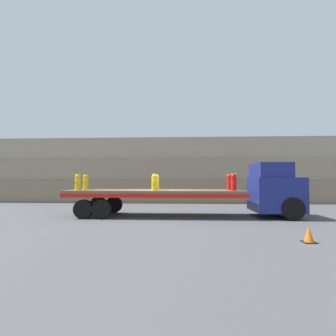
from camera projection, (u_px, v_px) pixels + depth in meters
The scene contains 14 objects.
ground_plane at pixel (155, 216), 13.69m from camera, with size 120.00×120.00×0.00m, color #474749.
rock_cliff at pixel (166, 170), 22.62m from camera, with size 60.00×3.30×5.36m.
truck_cab at pixel (276, 190), 13.42m from camera, with size 2.28×2.60×2.74m.
flatbed_trailer at pixel (142, 195), 13.77m from camera, with size 9.10×2.59×1.36m.
fire_hydrant_yellow_near_0 at pixel (78, 182), 13.42m from camera, with size 0.35×0.54×0.83m.
fire_hydrant_yellow_far_0 at pixel (86, 182), 14.52m from camera, with size 0.35×0.54×0.83m.
fire_hydrant_yellow_near_1 at pixel (154, 182), 13.21m from camera, with size 0.35×0.54×0.83m.
fire_hydrant_yellow_far_1 at pixel (156, 182), 14.31m from camera, with size 0.35×0.54×0.83m.
fire_hydrant_red_near_2 at pixel (233, 182), 13.00m from camera, with size 0.35×0.54×0.83m.
fire_hydrant_red_far_2 at pixel (229, 182), 14.10m from camera, with size 0.35×0.54×0.83m.
cargo_strap_rear at pixel (82, 174), 13.99m from camera, with size 0.05×2.69×0.01m.
cargo_strap_middle at pixel (156, 174), 13.78m from camera, with size 0.05×2.69×0.01m.
cargo_strap_front at pixel (231, 174), 13.57m from camera, with size 0.05×2.69×0.01m.
traffic_cone at pixel (309, 235), 7.94m from camera, with size 0.38×0.38×0.49m.
Camera 1 is at (1.39, -13.73, 1.92)m, focal length 28.00 mm.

